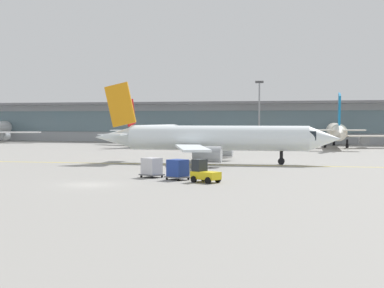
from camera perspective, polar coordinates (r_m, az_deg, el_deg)
ground_plane at (r=53.71m, az=-9.82°, el=-3.85°), size 400.00×400.00×0.00m
taxiway_centreline_stripe at (r=75.00m, az=2.14°, el=-1.99°), size 109.60×10.04×0.01m
terminal_concourse at (r=141.57m, az=6.39°, el=2.13°), size 206.42×11.00×9.60m
gate_airplane_1 at (r=126.57m, az=-3.53°, el=1.16°), size 26.71×28.86×9.55m
gate_airplane_2 at (r=121.49m, az=13.55°, el=1.15°), size 29.03×31.33×10.37m
taxiing_regional_jet at (r=76.82m, az=2.19°, el=0.50°), size 32.14×29.76×10.64m
baggage_tug at (r=54.82m, az=1.14°, el=-2.74°), size 2.95×2.45×2.10m
cargo_dolly_lead at (r=56.95m, az=-1.38°, el=-2.38°), size 2.58×2.34×1.94m
cargo_dolly_trailing at (r=59.35m, az=-3.87°, el=-2.18°), size 2.58×2.34×1.94m
apron_light_mast_1 at (r=131.73m, az=6.43°, el=3.28°), size 1.80×0.36×13.92m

